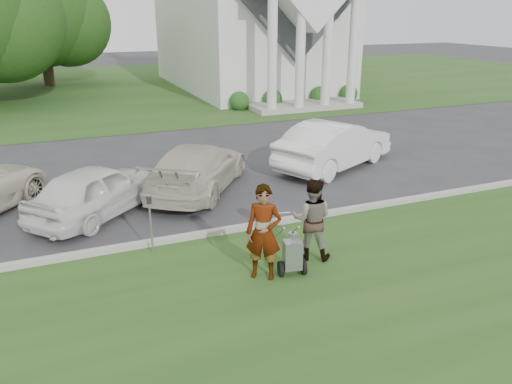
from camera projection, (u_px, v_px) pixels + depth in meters
ground at (255, 239)px, 11.98m from camera, size 120.00×120.00×0.00m
grass_strip at (315, 302)px, 9.38m from camera, size 80.00×7.00×0.01m
church_lawn at (111, 88)px, 35.44m from camera, size 80.00×30.00×0.01m
curb at (246, 227)px, 12.44m from camera, size 80.00×0.18×0.15m
tree_back at (40, 17)px, 34.99m from camera, size 9.61×7.60×8.89m
striping_cart at (292, 255)px, 10.20m from camera, size 0.67×1.17×1.03m
person_left at (264, 233)px, 9.92m from camera, size 0.86×0.79×1.98m
person_right at (312, 220)px, 10.76m from camera, size 1.11×1.05×1.82m
parking_meter_near at (150, 217)px, 10.96m from camera, size 0.10×0.09×1.40m
car_b at (97, 190)px, 13.15m from camera, size 4.15×4.00×1.40m
car_c at (198, 167)px, 15.01m from camera, size 4.48×5.18×1.43m
car_d at (335, 145)px, 17.16m from camera, size 5.22×3.73×1.64m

